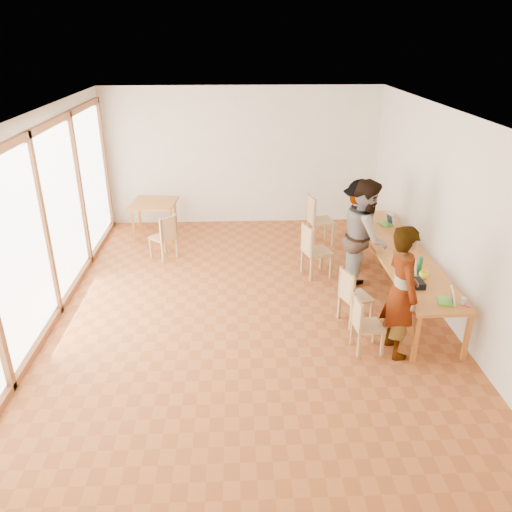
{
  "coord_description": "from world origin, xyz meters",
  "views": [
    {
      "loc": [
        -0.16,
        -6.88,
        4.02
      ],
      "look_at": [
        0.11,
        -0.42,
        1.1
      ],
      "focal_mm": 35.0,
      "sensor_mm": 36.0,
      "label": 1
    }
  ],
  "objects": [
    {
      "name": "wall_back",
      "position": [
        0.0,
        4.0,
        1.5
      ],
      "size": [
        6.0,
        0.1,
        3.0
      ],
      "primitive_type": "cube",
      "color": "silver",
      "rests_on": "ground"
    },
    {
      "name": "black_pouch",
      "position": [
        2.36,
        -0.78,
        0.8
      ],
      "size": [
        0.16,
        0.26,
        0.09
      ],
      "primitive_type": "cube",
      "color": "black",
      "rests_on": "communal_table"
    },
    {
      "name": "chair_near",
      "position": [
        1.51,
        -1.21,
        0.49
      ],
      "size": [
        0.4,
        0.4,
        0.43
      ],
      "rotation": [
        0.0,
        0.0,
        0.07
      ],
      "color": "tan",
      "rests_on": "ground"
    },
    {
      "name": "laptop_near",
      "position": [
        2.62,
        -1.24,
        0.81
      ],
      "size": [
        0.27,
        0.28,
        0.21
      ],
      "rotation": [
        0.0,
        0.0,
        -0.26
      ],
      "color": "#56B635",
      "rests_on": "communal_table"
    },
    {
      "name": "laptop_far",
      "position": [
        2.64,
        1.67,
        0.81
      ],
      "size": [
        0.27,
        0.29,
        0.21
      ],
      "rotation": [
        0.0,
        0.0,
        0.25
      ],
      "color": "#56B635",
      "rests_on": "communal_table"
    },
    {
      "name": "yellow_mug",
      "position": [
        2.53,
        -0.54,
        0.8
      ],
      "size": [
        0.17,
        0.17,
        0.11
      ],
      "primitive_type": "imported",
      "rotation": [
        0.0,
        0.0,
        -0.34
      ],
      "color": "yellow",
      "rests_on": "communal_table"
    },
    {
      "name": "chair_spare",
      "position": [
        -1.49,
        1.96,
        0.54
      ],
      "size": [
        0.58,
        0.58,
        0.47
      ],
      "rotation": [
        0.0,
        0.0,
        2.4
      ],
      "color": "tan",
      "rests_on": "ground"
    },
    {
      "name": "ceiling",
      "position": [
        0.0,
        0.0,
        3.02
      ],
      "size": [
        6.0,
        8.0,
        0.04
      ],
      "primitive_type": "cube",
      "color": "white",
      "rests_on": "wall_back"
    },
    {
      "name": "condiment_cup",
      "position": [
        2.73,
        0.59,
        0.78
      ],
      "size": [
        0.08,
        0.08,
        0.06
      ],
      "primitive_type": "cylinder",
      "color": "white",
      "rests_on": "communal_table"
    },
    {
      "name": "pink_phone",
      "position": [
        2.83,
        -1.34,
        0.76
      ],
      "size": [
        0.05,
        0.1,
        0.01
      ],
      "primitive_type": "cube",
      "color": "#CB2F69",
      "rests_on": "communal_table"
    },
    {
      "name": "side_table",
      "position": [
        -1.89,
        3.2,
        0.67
      ],
      "size": [
        0.9,
        0.9,
        0.75
      ],
      "rotation": [
        0.0,
        0.0,
        -0.1
      ],
      "color": "#B87928",
      "rests_on": "ground"
    },
    {
      "name": "person_far",
      "position": [
        2.04,
        1.46,
        0.83
      ],
      "size": [
        0.86,
        1.19,
        1.66
      ],
      "primitive_type": "imported",
      "rotation": [
        0.0,
        0.0,
        1.32
      ],
      "color": "gray",
      "rests_on": "ground"
    },
    {
      "name": "window_wall",
      "position": [
        -2.96,
        0.0,
        1.5
      ],
      "size": [
        0.1,
        8.0,
        3.0
      ],
      "primitive_type": "cube",
      "color": "white",
      "rests_on": "ground"
    },
    {
      "name": "chair_empty",
      "position": [
        1.46,
        2.59,
        0.63
      ],
      "size": [
        0.55,
        0.55,
        0.54
      ],
      "rotation": [
        0.0,
        0.0,
        0.18
      ],
      "color": "tan",
      "rests_on": "ground"
    },
    {
      "name": "communal_table",
      "position": [
        2.5,
        0.46,
        0.7
      ],
      "size": [
        0.8,
        4.0,
        0.75
      ],
      "color": "#B87928",
      "rests_on": "ground"
    },
    {
      "name": "wall_front",
      "position": [
        0.0,
        -4.0,
        1.5
      ],
      "size": [
        6.0,
        0.1,
        3.0
      ],
      "primitive_type": "cube",
      "color": "silver",
      "rests_on": "ground"
    },
    {
      "name": "laptop_mid",
      "position": [
        2.42,
        -0.39,
        0.8
      ],
      "size": [
        0.26,
        0.28,
        0.19
      ],
      "rotation": [
        0.0,
        0.0,
        -0.39
      ],
      "color": "#56B635",
      "rests_on": "communal_table"
    },
    {
      "name": "wall_right",
      "position": [
        3.0,
        0.0,
        1.5
      ],
      "size": [
        0.1,
        8.0,
        3.0
      ],
      "primitive_type": "cube",
      "color": "silver",
      "rests_on": "ground"
    },
    {
      "name": "person_mid",
      "position": [
        1.93,
        0.56,
        0.96
      ],
      "size": [
        0.9,
        1.06,
        1.92
      ],
      "primitive_type": "imported",
      "rotation": [
        0.0,
        0.0,
        1.37
      ],
      "color": "gray",
      "rests_on": "ground"
    },
    {
      "name": "chair_far",
      "position": [
        1.17,
        1.12,
        0.59
      ],
      "size": [
        0.56,
        0.56,
        0.51
      ],
      "rotation": [
        0.0,
        0.0,
        0.29
      ],
      "color": "tan",
      "rests_on": "ground"
    },
    {
      "name": "ground",
      "position": [
        0.0,
        0.0,
        0.0
      ],
      "size": [
        8.0,
        8.0,
        0.0
      ],
      "primitive_type": "plane",
      "color": "#A45627",
      "rests_on": "ground"
    },
    {
      "name": "green_bottle",
      "position": [
        2.51,
        -0.41,
        0.89
      ],
      "size": [
        0.07,
        0.07,
        0.28
      ],
      "primitive_type": "cylinder",
      "color": "#1D673D",
      "rests_on": "communal_table"
    },
    {
      "name": "chair_mid",
      "position": [
        1.52,
        -0.49,
        0.53
      ],
      "size": [
        0.51,
        0.51,
        0.46
      ],
      "rotation": [
        0.0,
        0.0,
        0.33
      ],
      "color": "tan",
      "rests_on": "ground"
    },
    {
      "name": "clear_glass",
      "position": [
        2.8,
        -1.29,
        0.8
      ],
      "size": [
        0.07,
        0.07,
        0.09
      ],
      "primitive_type": "cylinder",
      "color": "silver",
      "rests_on": "communal_table"
    },
    {
      "name": "person_near",
      "position": [
        1.97,
        -1.24,
        0.92
      ],
      "size": [
        0.51,
        0.72,
        1.84
      ],
      "primitive_type": "imported",
      "rotation": [
        0.0,
        0.0,
        1.68
      ],
      "color": "gray",
      "rests_on": "ground"
    }
  ]
}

